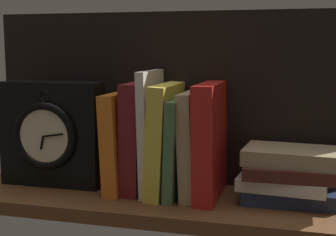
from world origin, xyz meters
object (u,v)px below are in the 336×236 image
book_orange_pandolfini (120,141)px  framed_clock (51,134)px  book_stack_side (289,174)px  book_red_requiem (210,141)px  book_maroon_dawkins (137,137)px  book_white_catcher (152,132)px  book_tan_shortstories (192,144)px  book_green_romantic (179,147)px  book_yellow_seinlanguage (165,139)px

book_orange_pandolfini → framed_clock: size_ratio=0.91×
framed_clock → book_stack_side: framed_clock is taller
book_red_requiem → book_stack_side: bearing=3.1°
book_maroon_dawkins → book_stack_side: size_ratio=1.11×
book_white_catcher → book_red_requiem: 11.47cm
book_white_catcher → framed_clock: (-20.97, -0.92, -1.22)cm
book_orange_pandolfini → book_tan_shortstories: 14.40cm
book_tan_shortstories → book_red_requiem: bearing=0.0°
book_maroon_dawkins → book_green_romantic: 8.43cm
book_orange_pandolfini → book_red_requiem: 17.89cm
book_tan_shortstories → framed_clock: 28.95cm
book_orange_pandolfini → book_yellow_seinlanguage: book_yellow_seinlanguage is taller
book_red_requiem → framed_clock: size_ratio=1.01×
book_yellow_seinlanguage → framed_clock: 23.64cm
book_maroon_dawkins → book_yellow_seinlanguage: size_ratio=1.01×
book_green_romantic → book_stack_side: (20.57, 0.79, -4.18)cm
book_tan_shortstories → book_stack_side: (18.04, 0.79, -4.80)cm
book_green_romantic → book_orange_pandolfini: bearing=180.0°
book_orange_pandolfini → book_red_requiem: (17.86, 0.00, 1.10)cm
book_orange_pandolfini → book_red_requiem: bearing=0.0°
book_orange_pandolfini → book_maroon_dawkins: (3.56, 0.00, 1.00)cm
book_orange_pandolfini → book_green_romantic: bearing=0.0°
book_tan_shortstories → framed_clock: size_ratio=0.93×
book_white_catcher → framed_clock: 21.03cm
book_green_romantic → framed_clock: size_ratio=0.88×
framed_clock → book_orange_pandolfini: bearing=3.6°
book_maroon_dawkins → book_green_romantic: size_ratio=1.15×
book_green_romantic → book_tan_shortstories: bearing=0.0°
book_green_romantic → book_yellow_seinlanguage: bearing=180.0°
book_maroon_dawkins → book_yellow_seinlanguage: 5.53cm
book_yellow_seinlanguage → book_stack_side: 24.00cm
book_tan_shortstories → book_green_romantic: bearing=180.0°
book_white_catcher → book_yellow_seinlanguage: bearing=0.0°
book_orange_pandolfini → framed_clock: bearing=-176.4°
book_orange_pandolfini → book_white_catcher: book_white_catcher is taller
book_green_romantic → book_tan_shortstories: (2.53, 0.00, 0.61)cm
book_white_catcher → book_tan_shortstories: (7.96, 0.00, -1.94)cm
book_green_romantic → book_tan_shortstories: book_tan_shortstories is taller
book_green_romantic → book_stack_side: book_green_romantic is taller
book_orange_pandolfini → book_stack_side: 32.77cm
book_yellow_seinlanguage → book_stack_side: bearing=1.9°
book_orange_pandolfini → book_yellow_seinlanguage: bearing=0.0°
book_maroon_dawkins → framed_clock: bearing=-177.1°
book_white_catcher → book_yellow_seinlanguage: book_white_catcher is taller
book_tan_shortstories → book_stack_side: size_ratio=1.03×
book_yellow_seinlanguage → book_white_catcher: bearing=180.0°
book_maroon_dawkins → book_tan_shortstories: (10.84, 0.00, -0.75)cm
book_tan_shortstories → book_maroon_dawkins: bearing=180.0°
book_tan_shortstories → book_red_requiem: book_red_requiem is taller
book_maroon_dawkins → framed_clock: size_ratio=1.00×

